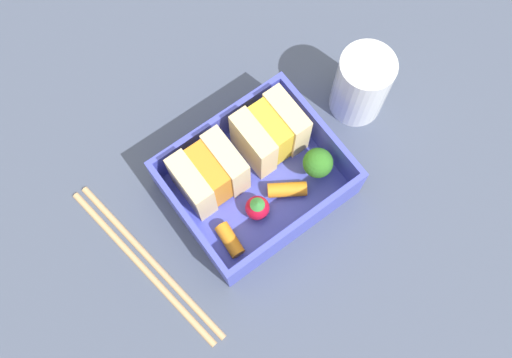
# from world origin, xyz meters

# --- Properties ---
(ground_plane) EXTENTS (1.20, 1.20, 0.02)m
(ground_plane) POSITION_xyz_m (0.00, 0.00, -0.01)
(ground_plane) COLOR #454F65
(bento_tray) EXTENTS (0.17, 0.14, 0.01)m
(bento_tray) POSITION_xyz_m (0.00, 0.00, 0.01)
(bento_tray) COLOR #464FCB
(bento_tray) RESTS_ON ground_plane
(bento_rim) EXTENTS (0.17, 0.14, 0.05)m
(bento_rim) POSITION_xyz_m (0.00, 0.00, 0.04)
(bento_rim) COLOR #464FCB
(bento_rim) RESTS_ON bento_tray
(sandwich_left) EXTENTS (0.06, 0.06, 0.06)m
(sandwich_left) POSITION_xyz_m (-0.04, 0.03, 0.04)
(sandwich_left) COLOR beige
(sandwich_left) RESTS_ON bento_tray
(sandwich_center_left) EXTENTS (0.06, 0.06, 0.06)m
(sandwich_center_left) POSITION_xyz_m (0.04, 0.03, 0.04)
(sandwich_center_left) COLOR beige
(sandwich_center_left) RESTS_ON bento_tray
(carrot_stick_far_left) EXTENTS (0.02, 0.04, 0.02)m
(carrot_stick_far_left) POSITION_xyz_m (-0.06, -0.03, 0.02)
(carrot_stick_far_left) COLOR orange
(carrot_stick_far_left) RESTS_ON bento_tray
(strawberry_far_left) EXTENTS (0.03, 0.03, 0.03)m
(strawberry_far_left) POSITION_xyz_m (-0.02, -0.03, 0.03)
(strawberry_far_left) COLOR red
(strawberry_far_left) RESTS_ON bento_tray
(carrot_stick_left) EXTENTS (0.04, 0.04, 0.02)m
(carrot_stick_left) POSITION_xyz_m (0.02, -0.03, 0.02)
(carrot_stick_left) COLOR orange
(carrot_stick_left) RESTS_ON bento_tray
(broccoli_floret) EXTENTS (0.03, 0.03, 0.04)m
(broccoli_floret) POSITION_xyz_m (0.06, -0.03, 0.04)
(broccoli_floret) COLOR #8CCC5D
(broccoli_floret) RESTS_ON bento_tray
(chopstick_pair) EXTENTS (0.05, 0.22, 0.01)m
(chopstick_pair) POSITION_xyz_m (-0.14, -0.00, 0.00)
(chopstick_pair) COLOR tan
(chopstick_pair) RESTS_ON ground_plane
(drinking_glass) EXTENTS (0.06, 0.06, 0.09)m
(drinking_glass) POSITION_xyz_m (0.15, 0.01, 0.04)
(drinking_glass) COLOR white
(drinking_glass) RESTS_ON ground_plane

